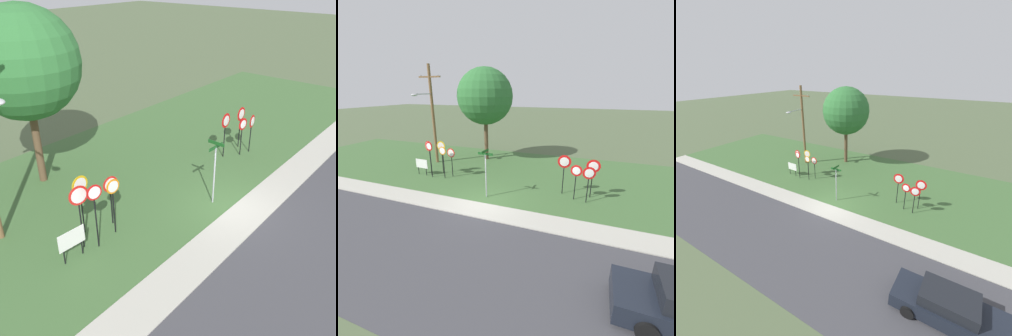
# 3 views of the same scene
# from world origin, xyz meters

# --- Properties ---
(ground_plane) EXTENTS (160.00, 160.00, 0.00)m
(ground_plane) POSITION_xyz_m (0.00, 0.00, 0.00)
(ground_plane) COLOR #4C5B3D
(road_asphalt) EXTENTS (44.00, 6.40, 0.01)m
(road_asphalt) POSITION_xyz_m (0.00, -4.80, 0.01)
(road_asphalt) COLOR #3D3D42
(road_asphalt) RESTS_ON ground_plane
(sidewalk_strip) EXTENTS (44.00, 1.60, 0.06)m
(sidewalk_strip) POSITION_xyz_m (0.00, -0.80, 0.03)
(sidewalk_strip) COLOR #ADAA9E
(sidewalk_strip) RESTS_ON ground_plane
(grass_median) EXTENTS (44.00, 12.00, 0.04)m
(grass_median) POSITION_xyz_m (0.00, 6.00, 0.02)
(grass_median) COLOR #3D6033
(grass_median) RESTS_ON ground_plane
(stop_sign_near_left) EXTENTS (0.76, 0.17, 2.68)m
(stop_sign_near_left) POSITION_xyz_m (-5.87, 2.91, 2.01)
(stop_sign_near_left) COLOR black
(stop_sign_near_left) RESTS_ON grass_median
(stop_sign_near_right) EXTENTS (0.69, 0.13, 2.22)m
(stop_sign_near_right) POSITION_xyz_m (-4.12, 3.18, 1.64)
(stop_sign_near_right) COLOR black
(stop_sign_near_right) RESTS_ON grass_median
(stop_sign_far_left) EXTENTS (0.60, 0.11, 2.43)m
(stop_sign_far_left) POSITION_xyz_m (-4.48, 2.65, 1.77)
(stop_sign_far_left) COLOR black
(stop_sign_far_left) RESTS_ON grass_median
(stop_sign_far_center) EXTENTS (0.74, 0.10, 2.58)m
(stop_sign_far_center) POSITION_xyz_m (-5.27, 3.60, 1.92)
(stop_sign_far_center) COLOR black
(stop_sign_far_center) RESTS_ON grass_median
(stop_sign_far_right) EXTENTS (0.60, 0.14, 2.71)m
(stop_sign_far_right) POSITION_xyz_m (-5.50, 2.50, 1.96)
(stop_sign_far_right) COLOR black
(stop_sign_far_right) RESTS_ON grass_median
(yield_sign_near_left) EXTENTS (0.81, 0.10, 2.44)m
(yield_sign_near_left) POSITION_xyz_m (5.87, 3.05, 1.86)
(yield_sign_near_left) COLOR black
(yield_sign_near_left) RESTS_ON grass_median
(yield_sign_near_right) EXTENTS (0.68, 0.13, 2.19)m
(yield_sign_near_right) POSITION_xyz_m (4.96, 2.41, 1.66)
(yield_sign_near_right) COLOR black
(yield_sign_near_right) RESTS_ON grass_median
(yield_sign_far_left) EXTENTS (0.82, 0.10, 2.55)m
(yield_sign_far_left) POSITION_xyz_m (4.17, 3.02, 1.95)
(yield_sign_far_left) COLOR black
(yield_sign_far_left) RESTS_ON grass_median
(yield_sign_far_right) EXTENTS (0.74, 0.12, 2.22)m
(yield_sign_far_right) POSITION_xyz_m (5.68, 2.23, 1.68)
(yield_sign_far_right) COLOR black
(yield_sign_far_right) RESTS_ON grass_median
(street_name_post) EXTENTS (0.96, 0.82, 2.99)m
(street_name_post) POSITION_xyz_m (-0.15, 0.89, 1.82)
(street_name_post) COLOR #9EA0A8
(street_name_post) RESTS_ON grass_median
(utility_pole) EXTENTS (2.10, 2.41, 8.35)m
(utility_pole) POSITION_xyz_m (-7.56, 5.76, 4.56)
(utility_pole) COLOR brown
(utility_pole) RESTS_ON grass_median
(notice_board) EXTENTS (1.10, 0.09, 1.25)m
(notice_board) POSITION_xyz_m (-6.54, 2.69, 0.87)
(notice_board) COLOR black
(notice_board) RESTS_ON grass_median
(oak_tree_left) EXTENTS (4.98, 4.98, 8.26)m
(oak_tree_left) POSITION_xyz_m (-3.80, 8.56, 5.79)
(oak_tree_left) COLOR brown
(oak_tree_left) RESTS_ON grass_median
(parked_sedan_distant) EXTENTS (4.56, 1.92, 1.39)m
(parked_sedan_distant) POSITION_xyz_m (9.01, -4.67, 0.65)
(parked_sedan_distant) COLOR black
(parked_sedan_distant) RESTS_ON road_asphalt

